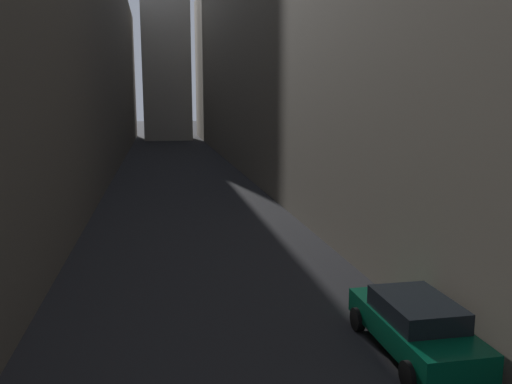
# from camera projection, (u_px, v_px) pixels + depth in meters

# --- Properties ---
(ground_plane) EXTENTS (264.00, 264.00, 0.00)m
(ground_plane) POSITION_uv_depth(u_px,v_px,m) (181.00, 178.00, 42.57)
(ground_plane) COLOR #232326
(building_block_left) EXTENTS (10.07, 108.00, 21.15)m
(building_block_left) POSITION_uv_depth(u_px,v_px,m) (42.00, 46.00, 40.75)
(building_block_left) COLOR #60594F
(building_block_left) RESTS_ON ground
(building_block_right) EXTENTS (12.25, 108.00, 24.07)m
(building_block_right) POSITION_uv_depth(u_px,v_px,m) (312.00, 34.00, 44.56)
(building_block_right) COLOR #756B5B
(building_block_right) RESTS_ON ground
(parked_car_right_third) EXTENTS (1.98, 4.43, 1.47)m
(parked_car_right_third) POSITION_uv_depth(u_px,v_px,m) (415.00, 324.00, 12.84)
(parked_car_right_third) COLOR #05472D
(parked_car_right_third) RESTS_ON ground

